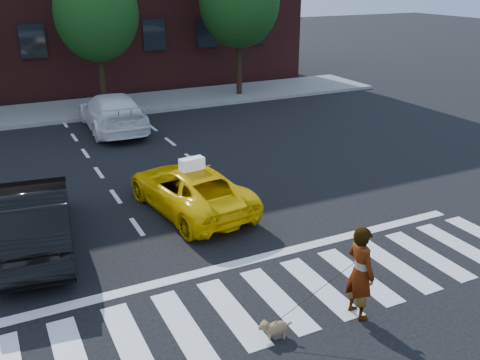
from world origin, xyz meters
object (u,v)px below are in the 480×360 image
object	(u,v)px
taxi	(190,189)
black_sedan	(32,218)
white_suv	(112,112)
dog	(274,328)
tree_mid	(96,2)
woman	(360,272)

from	to	relation	value
taxi	black_sedan	world-z (taller)	black_sedan
white_suv	dog	size ratio (longest dim) A/B	8.68
white_suv	black_sedan	bearing A→B (deg)	67.52
tree_mid	black_sedan	world-z (taller)	tree_mid
woman	dog	size ratio (longest dim) A/B	3.07
black_sedan	woman	bearing A→B (deg)	140.38
taxi	woman	world-z (taller)	woman
tree_mid	dog	distance (m)	18.62
black_sedan	woman	world-z (taller)	woman
tree_mid	taxi	distance (m)	12.92
taxi	white_suv	distance (m)	8.81
white_suv	tree_mid	bearing A→B (deg)	-96.35
tree_mid	woman	distance (m)	18.53
white_suv	taxi	bearing A→B (deg)	91.22
black_sedan	taxi	bearing A→B (deg)	-166.77
dog	white_suv	bearing A→B (deg)	105.81
tree_mid	dog	world-z (taller)	tree_mid
tree_mid	black_sedan	bearing A→B (deg)	-109.91
black_sedan	dog	world-z (taller)	black_sedan
dog	tree_mid	bearing A→B (deg)	104.86
taxi	dog	xyz separation A→B (m)	(-0.68, -5.79, -0.41)
dog	black_sedan	bearing A→B (deg)	140.99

